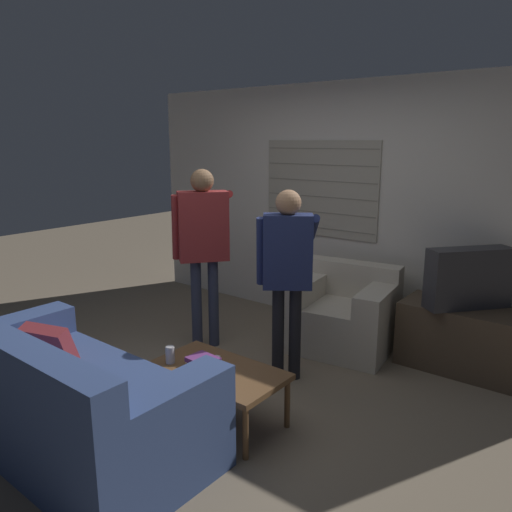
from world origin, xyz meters
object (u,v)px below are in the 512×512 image
Objects in this scene: tv at (468,278)px; person_left_standing at (203,235)px; couch_blue at (67,402)px; spare_remote at (214,360)px; book_stack at (203,361)px; soda_can at (170,355)px; coffee_table at (218,374)px; person_right_standing at (287,263)px; armchair_beige at (342,314)px.

tv is 0.40× the size of person_left_standing.
couch_blue reaches higher than spare_remote.
soda_can is (-0.22, -0.11, 0.03)m from book_stack.
person_right_standing reaches higher than coffee_table.
couch_blue is at bearing -127.18° from person_left_standing.
person_right_standing is (0.55, 1.68, 0.67)m from couch_blue.
book_stack is at bearing 27.60° from soda_can.
tv reaches higher than coffee_table.
tv reaches higher than armchair_beige.
armchair_beige is 1.66m from spare_remote.
coffee_table is 4.37× the size of book_stack.
person_right_standing reaches higher than tv.
person_right_standing is at bearing 71.55° from spare_remote.
person_left_standing is (-1.00, 0.92, 0.74)m from coffee_table.
book_stack is 0.25m from soda_can.
coffee_table is 1.55m from person_left_standing.
person_left_standing is 12.63× the size of spare_remote.
person_left_standing reaches higher than soda_can.
couch_blue is 8.92× the size of book_stack.
armchair_beige is 1.09m from person_right_standing.
armchair_beige is at bearing 88.07° from coffee_table.
spare_remote is (0.90, -0.86, -0.68)m from person_left_standing.
coffee_table is 1.06m from person_right_standing.
book_stack is at bearing 7.33° from tv.
person_left_standing reaches higher than armchair_beige.
person_right_standing reaches higher than couch_blue.
couch_blue reaches higher than book_stack.
person_right_standing reaches higher than spare_remote.
soda_can is 0.93× the size of spare_remote.
book_stack is (0.89, -0.95, -0.66)m from person_left_standing.
soda_can is (-0.39, -1.85, 0.13)m from armchair_beige.
soda_can reaches higher than book_stack.
person_left_standing reaches higher than book_stack.
armchair_beige is 0.66× the size of person_right_standing.
couch_blue is 0.74m from soda_can.
person_right_standing is at bearing -56.00° from person_left_standing.
couch_blue is at bearing 8.60° from tv.
coffee_table is (-0.06, -1.71, 0.03)m from armchair_beige.
soda_can is (-1.45, -2.06, -0.37)m from tv.
soda_can is (-0.33, -0.14, 0.10)m from coffee_table.
tv is 5.45× the size of soda_can.
tv is 3.15× the size of book_stack.
person_left_standing is at bearing 133.04° from book_stack.
book_stack is at bearing 62.74° from couch_blue.
book_stack is 0.10m from spare_remote.
tv is 2.36m from person_left_standing.
book_stack is 1.73× the size of soda_can.
spare_remote is (-0.10, 0.07, 0.05)m from coffee_table.
couch_blue is 1.23× the size of person_right_standing.
armchair_beige is (0.60, 2.55, 0.01)m from couch_blue.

